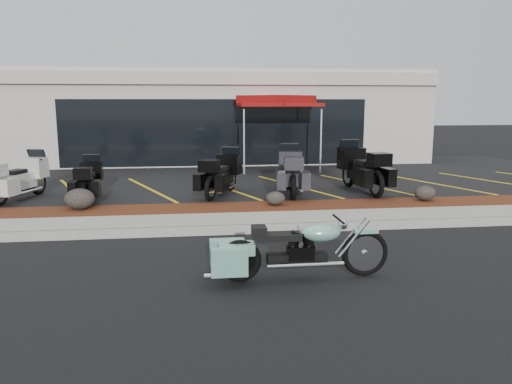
{
  "coord_description": "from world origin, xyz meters",
  "views": [
    {
      "loc": [
        -0.91,
        -9.19,
        2.73
      ],
      "look_at": [
        0.4,
        1.2,
        0.81
      ],
      "focal_mm": 35.0,
      "sensor_mm": 36.0,
      "label": 1
    }
  ],
  "objects": [
    {
      "name": "popup_canopy",
      "position": [
        2.28,
        9.83,
        2.68
      ],
      "size": [
        3.57,
        3.57,
        2.79
      ],
      "rotation": [
        0.0,
        0.0,
        0.22
      ],
      "color": "silver",
      "rests_on": "upper_lot"
    },
    {
      "name": "dealership_building",
      "position": [
        0.0,
        14.47,
        2.01
      ],
      "size": [
        18.0,
        8.16,
        4.0
      ],
      "color": "#AAA399",
      "rests_on": "ground"
    },
    {
      "name": "touring_grey",
      "position": [
        1.9,
        5.14,
        0.83
      ],
      "size": [
        1.2,
        2.44,
        1.36
      ],
      "primitive_type": null,
      "rotation": [
        0.0,
        0.0,
        1.44
      ],
      "color": "#2E2E33",
      "rests_on": "upper_lot"
    },
    {
      "name": "boulder_right",
      "position": [
        5.08,
        2.96,
        0.36
      ],
      "size": [
        0.55,
        0.46,
        0.39
      ],
      "primitive_type": "ellipsoid",
      "color": "black",
      "rests_on": "mulch_bed"
    },
    {
      "name": "boulder_mid",
      "position": [
        1.1,
        2.87,
        0.33
      ],
      "size": [
        0.48,
        0.4,
        0.34
      ],
      "primitive_type": "ellipsoid",
      "color": "black",
      "rests_on": "mulch_bed"
    },
    {
      "name": "traffic_cone",
      "position": [
        -0.27,
        7.21,
        0.35
      ],
      "size": [
        0.4,
        0.4,
        0.4
      ],
      "primitive_type": "cone",
      "rotation": [
        0.0,
        0.0,
        -0.39
      ],
      "color": "#D44B07",
      "rests_on": "upper_lot"
    },
    {
      "name": "mulch_bed",
      "position": [
        0.0,
        2.8,
        0.08
      ],
      "size": [
        24.0,
        1.2,
        0.16
      ],
      "primitive_type": "cube",
      "color": "#3E1F0E",
      "rests_on": "ground"
    },
    {
      "name": "ground",
      "position": [
        0.0,
        0.0,
        0.0
      ],
      "size": [
        90.0,
        90.0,
        0.0
      ],
      "primitive_type": "plane",
      "color": "black",
      "rests_on": "ground"
    },
    {
      "name": "touring_black_mid",
      "position": [
        0.16,
        5.11,
        0.79
      ],
      "size": [
        1.66,
        2.36,
        1.29
      ],
      "primitive_type": null,
      "rotation": [
        0.0,
        0.0,
        1.16
      ],
      "color": "black",
      "rests_on": "upper_lot"
    },
    {
      "name": "sidewalk",
      "position": [
        0.0,
        1.6,
        0.07
      ],
      "size": [
        24.0,
        1.2,
        0.15
      ],
      "primitive_type": "cube",
      "color": "gray",
      "rests_on": "ground"
    },
    {
      "name": "upper_lot",
      "position": [
        0.0,
        8.2,
        0.07
      ],
      "size": [
        26.0,
        9.6,
        0.15
      ],
      "primitive_type": "cube",
      "color": "black",
      "rests_on": "ground"
    },
    {
      "name": "touring_black_front",
      "position": [
        -3.67,
        4.79,
        0.73
      ],
      "size": [
        0.85,
        2.02,
        1.16
      ],
      "primitive_type": null,
      "rotation": [
        0.0,
        0.0,
        1.62
      ],
      "color": "black",
      "rests_on": "upper_lot"
    },
    {
      "name": "touring_black_rear",
      "position": [
        3.74,
        5.27,
        0.88
      ],
      "size": [
        1.23,
        2.6,
        1.46
      ],
      "primitive_type": null,
      "rotation": [
        0.0,
        0.0,
        1.68
      ],
      "color": "black",
      "rests_on": "upper_lot"
    },
    {
      "name": "hero_cruiser",
      "position": [
        1.72,
        -1.96,
        0.49
      ],
      "size": [
        2.79,
        0.71,
        0.98
      ],
      "primitive_type": null,
      "rotation": [
        0.0,
        0.0,
        -0.0
      ],
      "color": "#72B29B",
      "rests_on": "ground"
    },
    {
      "name": "curb",
      "position": [
        0.0,
        0.9,
        0.07
      ],
      "size": [
        24.0,
        0.25,
        0.15
      ],
      "primitive_type": "cube",
      "color": "gray",
      "rests_on": "ground"
    },
    {
      "name": "touring_white",
      "position": [
        -5.21,
        5.14,
        0.79
      ],
      "size": [
        1.47,
        2.34,
        1.27
      ],
      "primitive_type": null,
      "rotation": [
        0.0,
        0.0,
        1.26
      ],
      "color": "silver",
      "rests_on": "upper_lot"
    },
    {
      "name": "boulder_left",
      "position": [
        -3.65,
        2.99,
        0.41
      ],
      "size": [
        0.71,
        0.59,
        0.5
      ],
      "primitive_type": "ellipsoid",
      "color": "black",
      "rests_on": "mulch_bed"
    }
  ]
}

